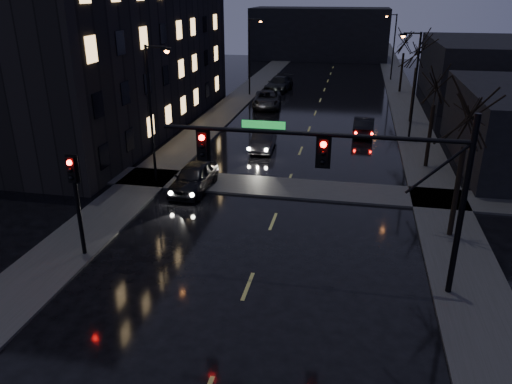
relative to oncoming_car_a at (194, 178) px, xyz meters
The scene contains 21 objects.
sidewalk_left 18.10m from the oncoming_car_a, 100.65° to the left, with size 3.00×140.00×0.12m, color #2D2D2B.
sidewalk_right 22.42m from the oncoming_car_a, 52.46° to the left, with size 3.00×140.00×0.12m, color #2D2D2B.
sidewalk_cross 5.36m from the oncoming_car_a, 13.85° to the left, with size 40.00×3.00×0.12m, color #2D2D2B.
apartment_block 17.86m from the oncoming_car_a, 131.61° to the left, with size 12.00×30.00×12.00m, color black.
commercial_right_far 37.98m from the oncoming_car_a, 54.24° to the left, with size 12.00×18.00×6.00m, color black.
far_block 60.89m from the oncoming_car_a, 87.97° to the left, with size 22.00×10.00×8.00m, color black.
signal_mast 12.87m from the oncoming_car_a, 42.43° to the right, with size 11.11×0.41×7.00m.
signal_pole_left 8.85m from the oncoming_car_a, 105.87° to the right, with size 0.35×0.41×4.53m.
tree_near 14.96m from the oncoming_car_a, 13.40° to the right, with size 3.52×3.52×8.08m.
tree_mid_a 15.97m from the oncoming_car_a, 26.54° to the left, with size 3.30×3.30×7.58m.
tree_mid_b 23.88m from the oncoming_car_a, 54.16° to the left, with size 3.74×3.74×8.59m.
tree_far 35.86m from the oncoming_car_a, 67.52° to the left, with size 3.43×3.43×7.88m.
streetlight_l_near 4.73m from the oncoming_car_a, 162.35° to the left, with size 1.53×0.28×8.00m.
streetlight_l_far 28.16m from the oncoming_car_a, 94.99° to the left, with size 1.53×0.28×8.00m.
streetlight_r_mid 18.48m from the oncoming_car_a, 45.07° to the left, with size 1.53×0.28×8.00m.
streetlight_r_far 42.90m from the oncoming_car_a, 72.65° to the left, with size 1.53×0.28×8.00m.
oncoming_car_a is the anchor object (origin of this frame).
oncoming_car_b 8.97m from the oncoming_car_a, 74.14° to the left, with size 1.49×4.28×1.41m, color black.
oncoming_car_c 22.40m from the oncoming_car_a, 89.28° to the left, with size 2.59×5.61×1.56m, color black.
oncoming_car_d 30.95m from the oncoming_car_a, 89.76° to the left, with size 2.28×5.61×1.63m, color black.
lead_car 16.97m from the oncoming_car_a, 55.69° to the left, with size 1.56×4.46×1.47m, color black.
Camera 1 is at (3.59, -8.29, 10.79)m, focal length 35.00 mm.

